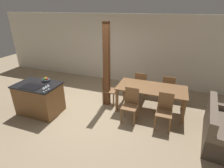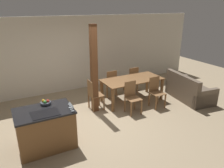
% 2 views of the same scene
% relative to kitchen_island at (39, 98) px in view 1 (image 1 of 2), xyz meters
% --- Properties ---
extents(ground_plane, '(16.00, 16.00, 0.00)m').
position_rel_kitchen_island_xyz_m(ground_plane, '(1.43, 0.47, -0.46)').
color(ground_plane, '#9E896B').
extents(wall_back, '(11.20, 0.08, 2.70)m').
position_rel_kitchen_island_xyz_m(wall_back, '(1.43, 3.18, 0.89)').
color(wall_back, silver).
rests_on(wall_back, ground_plane).
extents(kitchen_island, '(1.24, 0.84, 0.92)m').
position_rel_kitchen_island_xyz_m(kitchen_island, '(0.00, 0.00, 0.00)').
color(kitchen_island, brown).
rests_on(kitchen_island, ground_plane).
extents(fruit_bowl, '(0.24, 0.24, 0.11)m').
position_rel_kitchen_island_xyz_m(fruit_bowl, '(0.11, 0.27, 0.50)').
color(fruit_bowl, '#383D47').
rests_on(fruit_bowl, kitchen_island).
extents(wine_glass_near, '(0.07, 0.07, 0.15)m').
position_rel_kitchen_island_xyz_m(wine_glass_near, '(0.54, -0.34, 0.57)').
color(wine_glass_near, silver).
rests_on(wine_glass_near, kitchen_island).
extents(wine_glass_middle, '(0.07, 0.07, 0.15)m').
position_rel_kitchen_island_xyz_m(wine_glass_middle, '(0.54, -0.26, 0.57)').
color(wine_glass_middle, silver).
rests_on(wine_glass_middle, kitchen_island).
extents(wine_glass_far, '(0.07, 0.07, 0.15)m').
position_rel_kitchen_island_xyz_m(wine_glass_far, '(0.54, -0.17, 0.57)').
color(wine_glass_far, silver).
rests_on(wine_glass_far, kitchen_island).
extents(dining_table, '(1.99, 0.93, 0.77)m').
position_rel_kitchen_island_xyz_m(dining_table, '(3.07, 1.21, 0.22)').
color(dining_table, brown).
rests_on(dining_table, ground_plane).
extents(dining_chair_near_left, '(0.40, 0.40, 0.95)m').
position_rel_kitchen_island_xyz_m(dining_chair_near_left, '(2.62, 0.52, 0.04)').
color(dining_chair_near_left, brown).
rests_on(dining_chair_near_left, ground_plane).
extents(dining_chair_near_right, '(0.40, 0.40, 0.95)m').
position_rel_kitchen_island_xyz_m(dining_chair_near_right, '(3.51, 0.52, 0.04)').
color(dining_chair_near_right, brown).
rests_on(dining_chair_near_right, ground_plane).
extents(dining_chair_far_left, '(0.40, 0.40, 0.95)m').
position_rel_kitchen_island_xyz_m(dining_chair_far_left, '(2.62, 1.91, 0.04)').
color(dining_chair_far_left, brown).
rests_on(dining_chair_far_left, ground_plane).
extents(dining_chair_far_right, '(0.40, 0.40, 0.95)m').
position_rel_kitchen_island_xyz_m(dining_chair_far_right, '(3.51, 1.91, 0.04)').
color(dining_chair_far_right, brown).
rests_on(dining_chair_far_right, ground_plane).
extents(dining_chair_head_end, '(0.40, 0.40, 0.95)m').
position_rel_kitchen_island_xyz_m(dining_chair_head_end, '(1.70, 1.21, 0.04)').
color(dining_chair_head_end, brown).
rests_on(dining_chair_head_end, ground_plane).
extents(couch, '(1.08, 1.71, 0.89)m').
position_rel_kitchen_island_xyz_m(couch, '(4.87, 0.44, -0.16)').
color(couch, brown).
rests_on(couch, ground_plane).
extents(timber_post, '(0.17, 0.17, 2.57)m').
position_rel_kitchen_island_xyz_m(timber_post, '(1.69, 1.13, 0.83)').
color(timber_post, brown).
rests_on(timber_post, ground_plane).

